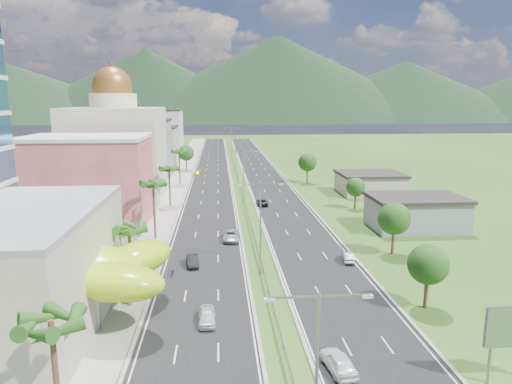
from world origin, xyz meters
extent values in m
plane|color=#2D5119|center=(0.00, 0.00, 0.00)|extent=(500.00, 500.00, 0.00)
cube|color=black|center=(-7.50, 90.00, 0.02)|extent=(11.00, 260.00, 0.04)
cube|color=black|center=(7.50, 90.00, 0.02)|extent=(11.00, 260.00, 0.04)
cube|color=gray|center=(-17.00, 90.00, 0.06)|extent=(7.00, 260.00, 0.12)
cube|color=gray|center=(0.00, 72.00, 0.62)|extent=(0.08, 216.00, 0.28)
cube|color=gray|center=(0.00, 174.00, 0.35)|extent=(0.10, 0.12, 0.70)
cylinder|color=gray|center=(0.00, -25.00, 5.50)|extent=(0.20, 0.20, 11.00)
cube|color=gray|center=(-1.44, -25.00, 10.80)|extent=(2.88, 0.12, 0.12)
cube|color=gray|center=(1.44, -25.00, 10.80)|extent=(2.88, 0.12, 0.12)
cube|color=silver|center=(-2.72, -25.00, 10.70)|extent=(0.60, 0.25, 0.18)
cube|color=silver|center=(2.72, -25.00, 10.70)|extent=(0.60, 0.25, 0.18)
cylinder|color=gray|center=(0.00, 10.00, 5.50)|extent=(0.20, 0.20, 11.00)
cube|color=gray|center=(-1.44, 10.00, 10.80)|extent=(2.88, 0.12, 0.12)
cube|color=gray|center=(1.44, 10.00, 10.80)|extent=(2.88, 0.12, 0.12)
cube|color=silver|center=(-2.72, 10.00, 10.70)|extent=(0.60, 0.25, 0.18)
cube|color=silver|center=(2.72, 10.00, 10.70)|extent=(0.60, 0.25, 0.18)
cylinder|color=gray|center=(0.00, 50.00, 5.50)|extent=(0.20, 0.20, 11.00)
cube|color=gray|center=(-1.44, 50.00, 10.80)|extent=(2.88, 0.12, 0.12)
cube|color=gray|center=(1.44, 50.00, 10.80)|extent=(2.88, 0.12, 0.12)
cube|color=silver|center=(-2.72, 50.00, 10.70)|extent=(0.60, 0.25, 0.18)
cube|color=silver|center=(2.72, 50.00, 10.70)|extent=(0.60, 0.25, 0.18)
cylinder|color=gray|center=(0.00, 95.00, 5.50)|extent=(0.20, 0.20, 11.00)
cube|color=gray|center=(-1.44, 95.00, 10.80)|extent=(2.88, 0.12, 0.12)
cube|color=gray|center=(1.44, 95.00, 10.80)|extent=(2.88, 0.12, 0.12)
cube|color=silver|center=(-2.72, 95.00, 10.70)|extent=(0.60, 0.25, 0.18)
cube|color=silver|center=(2.72, 95.00, 10.70)|extent=(0.60, 0.25, 0.18)
cylinder|color=gray|center=(0.00, 140.00, 5.50)|extent=(0.20, 0.20, 11.00)
cube|color=gray|center=(-1.44, 140.00, 10.80)|extent=(2.88, 0.12, 0.12)
cube|color=gray|center=(1.44, 140.00, 10.80)|extent=(2.88, 0.12, 0.12)
cube|color=silver|center=(-2.72, 140.00, 10.70)|extent=(0.60, 0.25, 0.18)
cube|color=silver|center=(2.72, 140.00, 10.70)|extent=(0.60, 0.25, 0.18)
cylinder|color=gray|center=(-24.00, -2.00, 2.00)|extent=(0.50, 0.50, 4.00)
cylinder|color=gray|center=(-17.00, -7.00, 2.00)|extent=(0.50, 0.50, 4.00)
cylinder|color=gray|center=(-21.00, -10.00, 2.00)|extent=(0.50, 0.50, 4.00)
cylinder|color=gray|center=(-15.00, -2.00, 2.00)|extent=(0.50, 0.50, 4.00)
cube|color=#C04F58|center=(-28.00, 32.00, 7.50)|extent=(20.00, 15.00, 15.00)
cube|color=beige|center=(-28.00, 55.00, 10.00)|extent=(20.00, 20.00, 20.00)
cylinder|color=beige|center=(-28.00, 55.00, 21.50)|extent=(10.00, 10.00, 3.00)
sphere|color=brown|center=(-28.00, 55.00, 24.50)|extent=(8.40, 8.40, 8.40)
cube|color=gray|center=(-27.00, 80.00, 8.00)|extent=(16.00, 15.00, 16.00)
cube|color=#BCB29B|center=(-27.00, 102.00, 6.50)|extent=(16.00, 15.00, 13.00)
cube|color=silver|center=(-27.00, 125.00, 9.00)|extent=(16.00, 15.00, 18.00)
cylinder|color=gray|center=(15.00, -18.00, 1.60)|extent=(0.24, 0.24, 3.20)
cube|color=gray|center=(28.00, 25.00, 2.50)|extent=(15.00, 10.00, 5.00)
cube|color=#BCB29B|center=(30.00, 55.00, 2.20)|extent=(14.00, 12.00, 4.40)
cylinder|color=#47301C|center=(-15.50, -22.00, 4.25)|extent=(0.36, 0.36, 8.50)
cylinder|color=#47301C|center=(-15.50, 2.00, 3.75)|extent=(0.36, 0.36, 7.50)
cylinder|color=#47301C|center=(-15.50, 22.00, 4.50)|extent=(0.36, 0.36, 9.00)
cylinder|color=#47301C|center=(-15.50, 45.00, 4.00)|extent=(0.36, 0.36, 8.00)
cylinder|color=#47301C|center=(-15.50, 70.00, 4.40)|extent=(0.36, 0.36, 8.80)
cylinder|color=#47301C|center=(-15.50, 95.00, 2.45)|extent=(0.40, 0.40, 4.90)
sphere|color=#265119|center=(-15.50, 95.00, 5.60)|extent=(4.90, 4.90, 4.90)
cylinder|color=#47301C|center=(16.00, -5.00, 2.10)|extent=(0.40, 0.40, 4.20)
sphere|color=#265119|center=(16.00, -5.00, 4.80)|extent=(4.20, 4.20, 4.20)
cylinder|color=#47301C|center=(19.00, 12.00, 2.27)|extent=(0.40, 0.40, 4.55)
sphere|color=#265119|center=(19.00, 12.00, 5.20)|extent=(4.55, 4.55, 4.55)
cylinder|color=#47301C|center=(22.00, 40.00, 1.92)|extent=(0.40, 0.40, 3.85)
sphere|color=#265119|center=(22.00, 40.00, 4.40)|extent=(3.85, 3.85, 3.85)
cylinder|color=#47301C|center=(18.00, 70.00, 2.45)|extent=(0.40, 0.40, 4.90)
sphere|color=#265119|center=(18.00, 70.00, 5.60)|extent=(4.90, 4.90, 4.90)
imported|color=silver|center=(-6.75, -6.47, 0.74)|extent=(1.77, 4.14, 1.39)
imported|color=black|center=(-9.06, 9.61, 0.72)|extent=(2.00, 4.28, 1.36)
imported|color=#A0A3A7|center=(-3.62, 20.42, 0.79)|extent=(2.66, 5.47, 1.50)
imported|color=yellow|center=(-11.79, 85.03, 0.67)|extent=(2.30, 4.51, 1.25)
imported|color=white|center=(3.95, -15.51, 0.82)|extent=(2.49, 4.78, 1.55)
imported|color=#93959A|center=(11.86, 9.57, 0.69)|extent=(1.86, 4.06, 1.29)
imported|color=black|center=(3.49, 44.39, 0.68)|extent=(2.21, 4.64, 1.28)
imported|color=black|center=(-11.32, 6.16, 0.62)|extent=(0.57, 1.83, 1.17)
camera|label=1|loc=(-5.36, -48.03, 21.28)|focal=32.00mm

